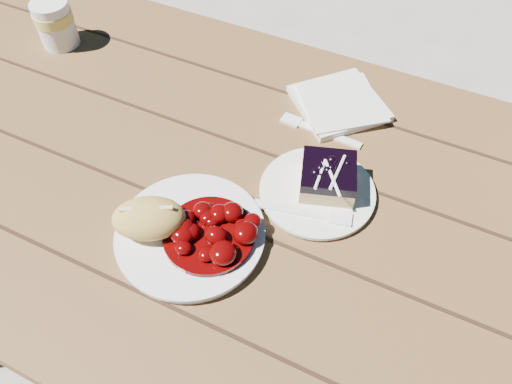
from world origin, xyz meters
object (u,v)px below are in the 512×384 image
at_px(main_plate, 191,235).
at_px(second_cup, 55,24).
at_px(dessert_plate, 317,192).
at_px(blueberry_cake, 328,176).
at_px(bread_roll, 149,218).
at_px(picnic_table, 363,285).

bearing_deg(main_plate, second_cup, 148.28).
distance_m(dessert_plate, blueberry_cake, 0.03).
height_order(main_plate, second_cup, second_cup).
height_order(bread_roll, blueberry_cake, bread_roll).
bearing_deg(dessert_plate, bread_roll, -137.19).
bearing_deg(main_plate, picnic_table, 26.21).
height_order(picnic_table, second_cup, second_cup).
relative_size(main_plate, second_cup, 2.33).
height_order(bread_roll, dessert_plate, bread_roll).
distance_m(main_plate, second_cup, 0.59).
height_order(blueberry_cake, second_cup, second_cup).
xyz_separation_m(picnic_table, second_cup, (-0.76, 0.18, 0.21)).
distance_m(picnic_table, second_cup, 0.81).
distance_m(bread_roll, dessert_plate, 0.27).
bearing_deg(second_cup, bread_roll, -36.51).
relative_size(bread_roll, second_cup, 1.14).
xyz_separation_m(picnic_table, dessert_plate, (-0.12, 0.03, 0.17)).
relative_size(main_plate, bread_roll, 2.04).
height_order(picnic_table, main_plate, main_plate).
xyz_separation_m(main_plate, dessert_plate, (0.14, 0.16, -0.00)).
relative_size(blueberry_cake, second_cup, 1.13).
xyz_separation_m(dessert_plate, blueberry_cake, (0.01, 0.01, 0.03)).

